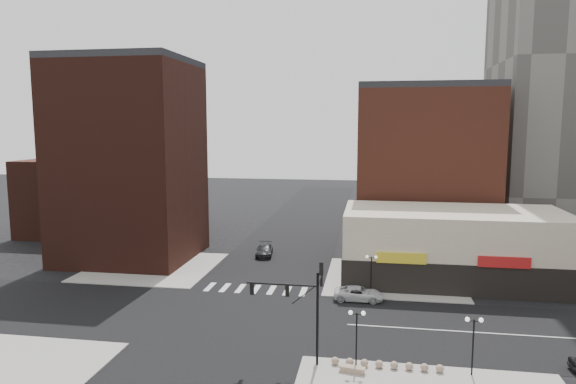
# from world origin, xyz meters

# --- Properties ---
(ground) EXTENTS (240.00, 240.00, 0.00)m
(ground) POSITION_xyz_m (0.00, 0.00, 0.00)
(ground) COLOR black
(ground) RESTS_ON ground
(road_ew) EXTENTS (200.00, 14.00, 0.02)m
(road_ew) POSITION_xyz_m (0.00, 0.00, 0.01)
(road_ew) COLOR black
(road_ew) RESTS_ON ground
(road_ns) EXTENTS (14.00, 200.00, 0.02)m
(road_ns) POSITION_xyz_m (0.00, 0.00, 0.01)
(road_ns) COLOR black
(road_ns) RESTS_ON ground
(sidewalk_nw) EXTENTS (15.00, 15.00, 0.12)m
(sidewalk_nw) POSITION_xyz_m (-14.50, 14.50, 0.06)
(sidewalk_nw) COLOR gray
(sidewalk_nw) RESTS_ON ground
(sidewalk_ne) EXTENTS (15.00, 15.00, 0.12)m
(sidewalk_ne) POSITION_xyz_m (14.50, 14.50, 0.06)
(sidewalk_ne) COLOR gray
(sidewalk_ne) RESTS_ON ground
(building_nw) EXTENTS (16.00, 15.00, 25.00)m
(building_nw) POSITION_xyz_m (-19.00, 18.50, 12.50)
(building_nw) COLOR #391912
(building_nw) RESTS_ON ground
(building_nw_low) EXTENTS (20.00, 18.00, 12.00)m
(building_nw_low) POSITION_xyz_m (-32.00, 34.00, 6.00)
(building_nw_low) COLOR #391912
(building_nw_low) RESTS_ON ground
(building_ne_midrise) EXTENTS (18.00, 15.00, 22.00)m
(building_ne_midrise) POSITION_xyz_m (19.00, 29.50, 11.00)
(building_ne_midrise) COLOR brown
(building_ne_midrise) RESTS_ON ground
(building_ne_row) EXTENTS (24.20, 12.20, 8.00)m
(building_ne_row) POSITION_xyz_m (21.00, 15.00, 3.30)
(building_ne_row) COLOR beige
(building_ne_row) RESTS_ON ground
(traffic_signal) EXTENTS (5.59, 3.09, 7.77)m
(traffic_signal) POSITION_xyz_m (7.24, -7.83, 4.96)
(traffic_signal) COLOR black
(traffic_signal) RESTS_ON ground
(street_lamp_se_a) EXTENTS (1.22, 0.32, 4.16)m
(street_lamp_se_a) POSITION_xyz_m (11.00, -8.00, 3.29)
(street_lamp_se_a) COLOR black
(street_lamp_se_a) RESTS_ON sidewalk_se
(street_lamp_se_b) EXTENTS (1.22, 0.32, 4.16)m
(street_lamp_se_b) POSITION_xyz_m (19.00, -8.00, 3.29)
(street_lamp_se_b) COLOR black
(street_lamp_se_b) RESTS_ON sidewalk_se
(street_lamp_ne) EXTENTS (1.22, 0.32, 4.16)m
(street_lamp_ne) POSITION_xyz_m (12.00, 8.00, 3.29)
(street_lamp_ne) COLOR black
(street_lamp_ne) RESTS_ON sidewalk_ne
(bollard_row) EXTENTS (7.91, 0.56, 0.56)m
(bollard_row) POSITION_xyz_m (13.18, -8.00, 0.40)
(bollard_row) COLOR gray
(bollard_row) RESTS_ON sidewalk_se
(white_suv) EXTENTS (4.98, 2.32, 1.38)m
(white_suv) POSITION_xyz_m (10.81, 6.50, 0.69)
(white_suv) COLOR silver
(white_suv) RESTS_ON ground
(dark_sedan_north) EXTENTS (2.77, 5.43, 1.51)m
(dark_sedan_north) POSITION_xyz_m (-2.12, 22.24, 0.76)
(dark_sedan_north) COLOR black
(dark_sedan_north) RESTS_ON ground
(stone_bench) EXTENTS (1.93, 0.92, 0.43)m
(stone_bench) POSITION_xyz_m (10.76, -9.00, 0.35)
(stone_bench) COLOR #9E826D
(stone_bench) RESTS_ON sidewalk_se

